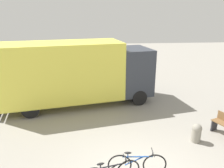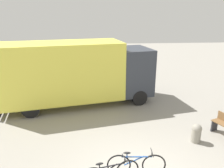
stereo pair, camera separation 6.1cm
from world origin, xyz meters
name	(u,v)px [view 1 (the left image)]	position (x,y,z in m)	size (l,w,h in m)	color
delivery_truck	(77,71)	(-1.99, 5.93, 1.80)	(8.04, 3.75, 3.33)	#EAE04C
bicycle_far	(137,164)	(0.10, 0.21, 0.38)	(1.77, 0.44, 0.81)	black
bollard_near_bench	(197,132)	(2.71, 1.81, 0.39)	(0.37, 0.37, 0.74)	gray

